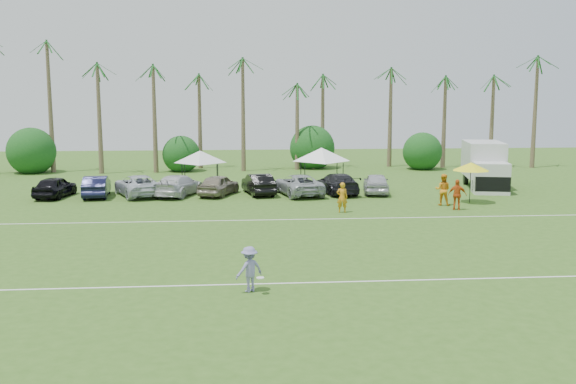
{
  "coord_description": "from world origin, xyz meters",
  "views": [
    {
      "loc": [
        -1.2,
        -20.41,
        6.75
      ],
      "look_at": [
        1.62,
        13.57,
        1.6
      ],
      "focal_mm": 40.0,
      "sensor_mm": 36.0,
      "label": 1
    }
  ],
  "objects": [
    {
      "name": "parked_car_0",
      "position": [
        -13.21,
        23.04,
        0.72
      ],
      "size": [
        2.29,
        4.4,
        1.43
      ],
      "primitive_type": "imported",
      "rotation": [
        0.0,
        0.0,
        2.99
      ],
      "color": "black",
      "rests_on": "ground"
    },
    {
      "name": "palm_tree_10",
      "position": [
        23.0,
        38.0,
        9.21
      ],
      "size": [
        2.4,
        2.4,
        10.9
      ],
      "color": "brown",
      "rests_on": "ground"
    },
    {
      "name": "ground",
      "position": [
        0.0,
        0.0,
        0.0
      ],
      "size": [
        120.0,
        120.0,
        0.0
      ],
      "primitive_type": "plane",
      "color": "#345A1B",
      "rests_on": "ground"
    },
    {
      "name": "sideline_player_c",
      "position": [
        11.93,
        16.19,
        0.91
      ],
      "size": [
        1.16,
        0.77,
        1.83
      ],
      "primitive_type": "imported",
      "rotation": [
        0.0,
        0.0,
        2.81
      ],
      "color": "#CB5116",
      "rests_on": "ground"
    },
    {
      "name": "frisbee_player",
      "position": [
        -0.75,
        1.15,
        0.8
      ],
      "size": [
        1.19,
        1.04,
        1.6
      ],
      "rotation": [
        0.0,
        0.0,
        3.69
      ],
      "color": "#7F7CAF",
      "rests_on": "ground"
    },
    {
      "name": "palm_tree_1",
      "position": [
        -17.0,
        38.0,
        8.35
      ],
      "size": [
        2.4,
        2.4,
        9.9
      ],
      "color": "brown",
      "rests_on": "ground"
    },
    {
      "name": "sideline_player_a",
      "position": [
        4.98,
        15.94,
        0.88
      ],
      "size": [
        0.69,
        0.5,
        1.77
      ],
      "primitive_type": "imported",
      "rotation": [
        0.0,
        0.0,
        3.02
      ],
      "color": "orange",
      "rests_on": "ground"
    },
    {
      "name": "parked_car_4",
      "position": [
        -2.34,
        23.04,
        0.72
      ],
      "size": [
        3.12,
        4.52,
        1.43
      ],
      "primitive_type": "imported",
      "rotation": [
        0.0,
        0.0,
        2.76
      ],
      "color": "gray",
      "rests_on": "ground"
    },
    {
      "name": "palm_tree_5",
      "position": [
        0.0,
        38.0,
        8.35
      ],
      "size": [
        2.4,
        2.4,
        9.9
      ],
      "color": "brown",
      "rests_on": "ground"
    },
    {
      "name": "parked_car_8",
      "position": [
        8.53,
        22.93,
        0.72
      ],
      "size": [
        2.39,
        4.43,
        1.43
      ],
      "primitive_type": "imported",
      "rotation": [
        0.0,
        0.0,
        2.97
      ],
      "color": "#B7B8BE",
      "rests_on": "ground"
    },
    {
      "name": "palm_tree_3",
      "position": [
        -8.0,
        38.0,
        10.06
      ],
      "size": [
        2.4,
        2.4,
        11.9
      ],
      "color": "brown",
      "rests_on": "ground"
    },
    {
      "name": "parked_car_2",
      "position": [
        -7.77,
        23.21,
        0.72
      ],
      "size": [
        4.13,
        5.66,
        1.43
      ],
      "primitive_type": "imported",
      "rotation": [
        0.0,
        0.0,
        3.53
      ],
      "color": "silver",
      "rests_on": "ground"
    },
    {
      "name": "box_truck",
      "position": [
        16.95,
        24.68,
        1.8
      ],
      "size": [
        3.74,
        6.89,
        3.37
      ],
      "rotation": [
        0.0,
        0.0,
        -0.21
      ],
      "color": "silver",
      "rests_on": "ground"
    },
    {
      "name": "parked_car_5",
      "position": [
        0.38,
        23.23,
        0.72
      ],
      "size": [
        2.35,
        4.56,
        1.43
      ],
      "primitive_type": "imported",
      "rotation": [
        0.0,
        0.0,
        3.34
      ],
      "color": "black",
      "rests_on": "ground"
    },
    {
      "name": "palm_tree_8",
      "position": [
        13.0,
        38.0,
        7.48
      ],
      "size": [
        2.4,
        2.4,
        8.9
      ],
      "color": "brown",
      "rests_on": "ground"
    },
    {
      "name": "bush_tree_1",
      "position": [
        -6.0,
        39.0,
        1.8
      ],
      "size": [
        4.0,
        4.0,
        4.0
      ],
      "color": "brown",
      "rests_on": "ground"
    },
    {
      "name": "palm_tree_7",
      "position": [
        8.0,
        38.0,
        10.06
      ],
      "size": [
        2.4,
        2.4,
        11.9
      ],
      "color": "brown",
      "rests_on": "ground"
    },
    {
      "name": "parked_car_1",
      "position": [
        -10.49,
        23.07,
        0.72
      ],
      "size": [
        1.95,
        4.47,
        1.43
      ],
      "primitive_type": "imported",
      "rotation": [
        0.0,
        0.0,
        3.24
      ],
      "color": "black",
      "rests_on": "ground"
    },
    {
      "name": "canopy_tent_right",
      "position": [
        5.13,
        26.04,
        2.96
      ],
      "size": [
        4.26,
        4.26,
        3.45
      ],
      "color": "black",
      "rests_on": "ground"
    },
    {
      "name": "palm_tree_4",
      "position": [
        -4.0,
        38.0,
        7.48
      ],
      "size": [
        2.4,
        2.4,
        8.9
      ],
      "color": "brown",
      "rests_on": "ground"
    },
    {
      "name": "parked_car_6",
      "position": [
        3.1,
        22.69,
        0.72
      ],
      "size": [
        3.4,
        5.53,
        1.43
      ],
      "primitive_type": "imported",
      "rotation": [
        0.0,
        0.0,
        3.35
      ],
      "color": "#A1A5AA",
      "rests_on": "ground"
    },
    {
      "name": "palm_tree_2",
      "position": [
        -12.0,
        38.0,
        9.21
      ],
      "size": [
        2.4,
        2.4,
        10.9
      ],
      "color": "brown",
      "rests_on": "ground"
    },
    {
      "name": "parked_car_7",
      "position": [
        5.82,
        23.09,
        0.72
      ],
      "size": [
        2.83,
        5.2,
        1.43
      ],
      "primitive_type": "imported",
      "rotation": [
        0.0,
        0.0,
        3.32
      ],
      "color": "black",
      "rests_on": "ground"
    },
    {
      "name": "sideline_player_b",
      "position": [
        11.6,
        17.85,
        0.98
      ],
      "size": [
        1.17,
        1.06,
        1.95
      ],
      "primitive_type": "imported",
      "rotation": [
        0.0,
        0.0,
        2.73
      ],
      "color": "orange",
      "rests_on": "ground"
    },
    {
      "name": "field_lines",
      "position": [
        0.0,
        8.0,
        0.01
      ],
      "size": [
        80.0,
        12.1,
        0.01
      ],
      "color": "white",
      "rests_on": "ground"
    },
    {
      "name": "bush_tree_3",
      "position": [
        16.0,
        39.0,
        1.8
      ],
      "size": [
        4.0,
        4.0,
        4.0
      ],
      "color": "brown",
      "rests_on": "ground"
    },
    {
      "name": "market_umbrella",
      "position": [
        13.6,
        18.58,
        2.32
      ],
      "size": [
        2.32,
        2.32,
        2.58
      ],
      "color": "black",
      "rests_on": "ground"
    },
    {
      "name": "bush_tree_0",
      "position": [
        -19.0,
        39.0,
        1.8
      ],
      "size": [
        4.0,
        4.0,
        4.0
      ],
      "color": "brown",
      "rests_on": "ground"
    },
    {
      "name": "palm_tree_11",
      "position": [
        27.0,
        38.0,
        10.06
      ],
      "size": [
        2.4,
        2.4,
        11.9
      ],
      "color": "brown",
      "rests_on": "ground"
    },
    {
      "name": "palm_tree_6",
      "position": [
        4.0,
        38.0,
        9.21
      ],
      "size": [
        2.4,
        2.4,
        10.9
      ],
      "color": "brown",
      "rests_on": "ground"
    },
    {
      "name": "parked_car_3",
      "position": [
        -5.05,
        23.12,
        0.72
      ],
      "size": [
        3.49,
        5.31,
        1.43
      ],
      "primitive_type": "imported",
      "rotation": [
        0.0,
        0.0,
        2.81
      ],
      "color": "silver",
      "rests_on": "ground"
    },
    {
      "name": "palm_tree_9",
      "position": [
        18.0,
        38.0,
        8.35
      ],
      "size": [
        2.4,
        2.4,
        9.9
      ],
      "color": "brown",
      "rests_on": "ground"
    },
    {
      "name": "bush_tree_2",
      "position": [
        6.0,
        39.0,
        1.8
      ],
      "size": [
        4.0,
        4.0,
        4.0
      ],
      "color": "brown",
      "rests_on": "ground"
    },
    {
      "name": "canopy_tent_left",
      "position": [
        -3.77,
        27.27,
        2.7
      ],
      "size": [
        3.9,
        3.9,
        3.16
      ],
      "color": "black",
      "rests_on": "ground"
    }
  ]
}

